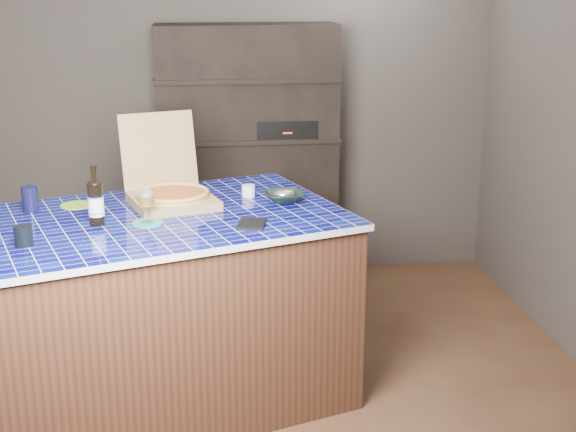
{
  "coord_description": "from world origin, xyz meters",
  "views": [
    {
      "loc": [
        -0.38,
        -3.83,
        2.09
      ],
      "look_at": [
        0.09,
        0.0,
        0.94
      ],
      "focal_mm": 50.0,
      "sensor_mm": 36.0,
      "label": 1
    }
  ],
  "objects": [
    {
      "name": "dvd_case",
      "position": [
        -0.11,
        -0.26,
        0.99
      ],
      "size": [
        0.16,
        0.2,
        0.01
      ],
      "primitive_type": "cube",
      "rotation": [
        0.0,
        0.0,
        -0.23
      ],
      "color": "black",
      "rests_on": "kitchen_island"
    },
    {
      "name": "white_jar",
      "position": [
        -0.09,
        0.25,
        1.01
      ],
      "size": [
        0.07,
        0.07,
        0.06
      ],
      "primitive_type": "cylinder",
      "color": "white",
      "rests_on": "kitchen_island"
    },
    {
      "name": "shelving_unit",
      "position": [
        0.0,
        1.53,
        0.9
      ],
      "size": [
        1.2,
        0.41,
        1.8
      ],
      "color": "black",
      "rests_on": "floor"
    },
    {
      "name": "wine_glass",
      "position": [
        -0.6,
        -0.18,
        1.1
      ],
      "size": [
        0.07,
        0.07,
        0.17
      ],
      "color": "white",
      "rests_on": "teal_trivet"
    },
    {
      "name": "kitchen_island",
      "position": [
        -0.57,
        -0.06,
        0.49
      ],
      "size": [
        2.05,
        1.64,
        0.98
      ],
      "rotation": [
        0.0,
        0.0,
        0.32
      ],
      "color": "#42261A",
      "rests_on": "floor"
    },
    {
      "name": "navy_cup",
      "position": [
        -1.18,
        0.11,
        1.04
      ],
      "size": [
        0.08,
        0.08,
        0.12
      ],
      "primitive_type": "cylinder",
      "color": "black",
      "rests_on": "kitchen_island"
    },
    {
      "name": "pizza_box",
      "position": [
        -0.49,
        0.15,
        1.04
      ],
      "size": [
        0.52,
        0.58,
        0.44
      ],
      "rotation": [
        0.0,
        0.0,
        0.3
      ],
      "color": "#95744C",
      "rests_on": "kitchen_island"
    },
    {
      "name": "green_trivet",
      "position": [
        -0.97,
        0.18,
        0.98
      ],
      "size": [
        0.16,
        0.16,
        0.01
      ],
      "primitive_type": "cylinder",
      "color": "#91CC2B",
      "rests_on": "kitchen_island"
    },
    {
      "name": "tumbler",
      "position": [
        -1.11,
        -0.43,
        1.02
      ],
      "size": [
        0.08,
        0.08,
        0.09
      ],
      "primitive_type": "cylinder",
      "color": "black",
      "rests_on": "kitchen_island"
    },
    {
      "name": "room",
      "position": [
        0.0,
        0.0,
        1.25
      ],
      "size": [
        3.5,
        3.5,
        3.5
      ],
      "color": "brown",
      "rests_on": "ground"
    },
    {
      "name": "foil_contents",
      "position": [
        0.09,
        0.13,
        1.02
      ],
      "size": [
        0.11,
        0.1,
        0.05
      ],
      "primitive_type": "ellipsoid",
      "color": "silver",
      "rests_on": "bowl"
    },
    {
      "name": "mead_bottle",
      "position": [
        -0.83,
        -0.17,
        1.09
      ],
      "size": [
        0.08,
        0.08,
        0.28
      ],
      "color": "black",
      "rests_on": "kitchen_island"
    },
    {
      "name": "bowl",
      "position": [
        0.09,
        0.13,
        1.0
      ],
      "size": [
        0.22,
        0.22,
        0.05
      ],
      "primitive_type": "imported",
      "rotation": [
        0.0,
        0.0,
        0.1
      ],
      "color": "black",
      "rests_on": "kitchen_island"
    },
    {
      "name": "teal_trivet",
      "position": [
        -0.6,
        -0.18,
        0.98
      ],
      "size": [
        0.15,
        0.15,
        0.01
      ],
      "primitive_type": "cylinder",
      "color": "teal",
      "rests_on": "kitchen_island"
    }
  ]
}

